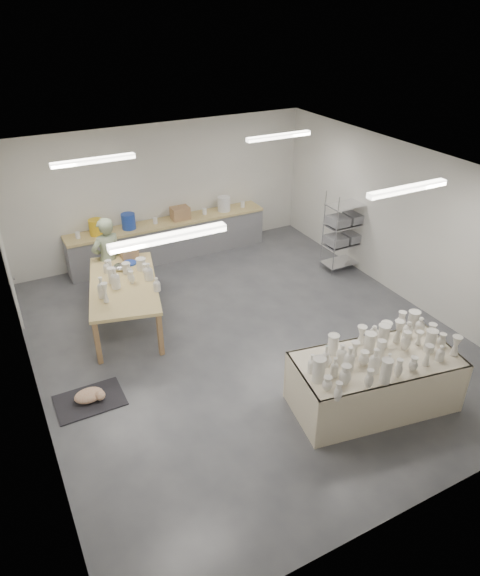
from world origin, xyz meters
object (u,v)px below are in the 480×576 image
potter (108,259)px  drying_table (374,379)px  red_stool (108,279)px  work_table (125,280)px

potter → drying_table: bearing=104.9°
drying_table → red_stool: size_ratio=5.42×
work_table → potter: bearing=106.2°
red_stool → potter: bearing=-90.0°
drying_table → potter: (-2.57, 4.85, 0.39)m
drying_table → red_stool: 5.73m
drying_table → work_table: bearing=132.9°
drying_table → work_table: (-2.53, 3.87, 0.40)m
potter → work_table: bearing=79.1°
potter → red_stool: bearing=-103.0°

